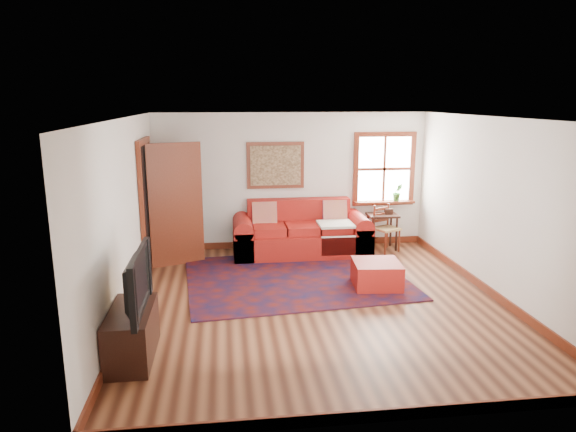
{
  "coord_description": "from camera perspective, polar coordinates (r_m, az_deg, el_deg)",
  "views": [
    {
      "loc": [
        -1.22,
        -6.55,
        2.74
      ],
      "look_at": [
        -0.33,
        0.6,
        1.09
      ],
      "focal_mm": 32.0,
      "sensor_mm": 36.0,
      "label": 1
    }
  ],
  "objects": [
    {
      "name": "ground",
      "position": [
        7.21,
        3.26,
        -9.44
      ],
      "size": [
        5.5,
        5.5,
        0.0
      ],
      "primitive_type": "plane",
      "color": "#411E11",
      "rests_on": "ground"
    },
    {
      "name": "room_envelope",
      "position": [
        6.77,
        3.41,
        3.64
      ],
      "size": [
        5.04,
        5.54,
        2.52
      ],
      "color": "silver",
      "rests_on": "ground"
    },
    {
      "name": "window",
      "position": [
        9.84,
        10.8,
        4.36
      ],
      "size": [
        1.18,
        0.2,
        1.38
      ],
      "color": "white",
      "rests_on": "ground"
    },
    {
      "name": "doorway",
      "position": [
        8.56,
        -13.55,
        1.31
      ],
      "size": [
        0.89,
        1.08,
        2.14
      ],
      "color": "black",
      "rests_on": "ground"
    },
    {
      "name": "framed_artwork",
      "position": [
        9.39,
        -1.4,
        5.64
      ],
      "size": [
        1.05,
        0.07,
        0.85
      ],
      "color": "maroon",
      "rests_on": "ground"
    },
    {
      "name": "persian_rug",
      "position": [
        8.07,
        0.83,
        -6.86
      ],
      "size": [
        3.55,
        2.95,
        0.02
      ],
      "primitive_type": "cube",
      "rotation": [
        0.0,
        0.0,
        0.09
      ],
      "color": "#50100B",
      "rests_on": "ground"
    },
    {
      "name": "red_leather_sofa",
      "position": [
        9.26,
        1.46,
        -2.27
      ],
      "size": [
        2.42,
        1.0,
        0.95
      ],
      "color": "#A21A14",
      "rests_on": "ground"
    },
    {
      "name": "red_ottoman",
      "position": [
        7.77,
        9.8,
        -6.41
      ],
      "size": [
        0.74,
        0.74,
        0.39
      ],
      "primitive_type": "cube",
      "rotation": [
        0.0,
        0.0,
        -0.09
      ],
      "color": "#A21A14",
      "rests_on": "ground"
    },
    {
      "name": "side_table",
      "position": [
        9.63,
        10.44,
        -0.5
      ],
      "size": [
        0.55,
        0.41,
        0.66
      ],
      "color": "black",
      "rests_on": "ground"
    },
    {
      "name": "ladder_back_chair",
      "position": [
        9.55,
        10.71,
        -1.14
      ],
      "size": [
        0.52,
        0.51,
        0.85
      ],
      "color": "tan",
      "rests_on": "ground"
    },
    {
      "name": "media_cabinet",
      "position": [
        5.89,
        -16.96,
        -12.43
      ],
      "size": [
        0.45,
        1.0,
        0.55
      ],
      "primitive_type": "cube",
      "color": "black",
      "rests_on": "ground"
    },
    {
      "name": "television",
      "position": [
        5.63,
        -17.2,
        -6.98
      ],
      "size": [
        0.15,
        1.14,
        0.65
      ],
      "primitive_type": "imported",
      "rotation": [
        0.0,
        0.0,
        1.57
      ],
      "color": "black",
      "rests_on": "media_cabinet"
    },
    {
      "name": "candle_hurricane",
      "position": [
        6.11,
        -16.08,
        -7.76
      ],
      "size": [
        0.12,
        0.12,
        0.18
      ],
      "color": "silver",
      "rests_on": "media_cabinet"
    }
  ]
}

